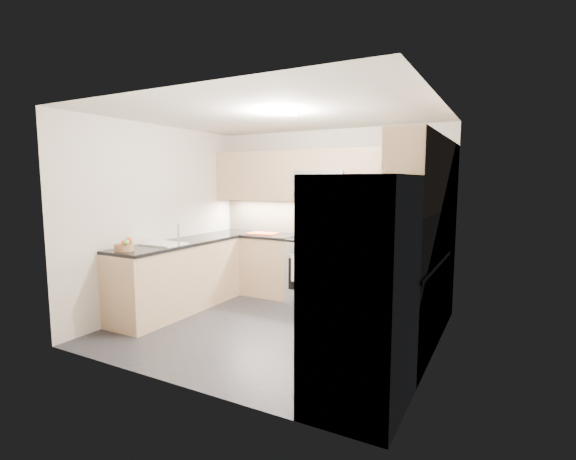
# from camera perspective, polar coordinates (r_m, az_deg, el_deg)

# --- Properties ---
(floor) EXTENTS (3.60, 3.20, 0.00)m
(floor) POSITION_cam_1_polar(r_m,az_deg,el_deg) (5.12, -1.91, -13.30)
(floor) COLOR #27272C
(floor) RESTS_ON ground
(ceiling) EXTENTS (3.60, 3.20, 0.02)m
(ceiling) POSITION_cam_1_polar(r_m,az_deg,el_deg) (4.87, -2.03, 15.55)
(ceiling) COLOR beige
(ceiling) RESTS_ON wall_back
(wall_back) EXTENTS (3.60, 0.02, 2.50)m
(wall_back) POSITION_cam_1_polar(r_m,az_deg,el_deg) (6.26, 5.44, 2.09)
(wall_back) COLOR beige
(wall_back) RESTS_ON floor
(wall_front) EXTENTS (3.60, 0.02, 2.50)m
(wall_front) POSITION_cam_1_polar(r_m,az_deg,el_deg) (3.56, -15.10, -1.65)
(wall_front) COLOR beige
(wall_front) RESTS_ON floor
(wall_left) EXTENTS (0.02, 3.20, 2.50)m
(wall_left) POSITION_cam_1_polar(r_m,az_deg,el_deg) (5.95, -17.12, 1.58)
(wall_left) COLOR beige
(wall_left) RESTS_ON floor
(wall_right) EXTENTS (0.02, 3.20, 2.50)m
(wall_right) POSITION_cam_1_polar(r_m,az_deg,el_deg) (4.23, 19.59, -0.51)
(wall_right) COLOR beige
(wall_right) RESTS_ON floor
(base_cab_back_left) EXTENTS (1.42, 0.60, 0.90)m
(base_cab_back_left) POSITION_cam_1_polar(r_m,az_deg,el_deg) (6.62, -4.42, -4.64)
(base_cab_back_left) COLOR tan
(base_cab_back_left) RESTS_ON floor
(base_cab_back_right) EXTENTS (1.42, 0.60, 0.90)m
(base_cab_back_right) POSITION_cam_1_polar(r_m,az_deg,el_deg) (5.76, 14.26, -6.55)
(base_cab_back_right) COLOR tan
(base_cab_back_right) RESTS_ON floor
(base_cab_right) EXTENTS (0.60, 1.70, 0.90)m
(base_cab_right) POSITION_cam_1_polar(r_m,az_deg,el_deg) (4.59, 15.73, -10.04)
(base_cab_right) COLOR tan
(base_cab_right) RESTS_ON floor
(base_cab_peninsula) EXTENTS (0.60, 2.00, 0.90)m
(base_cab_peninsula) POSITION_cam_1_polar(r_m,az_deg,el_deg) (5.86, -14.78, -6.34)
(base_cab_peninsula) COLOR tan
(base_cab_peninsula) RESTS_ON floor
(countertop_back_left) EXTENTS (1.42, 0.63, 0.04)m
(countertop_back_left) POSITION_cam_1_polar(r_m,az_deg,el_deg) (6.54, -4.45, -0.60)
(countertop_back_left) COLOR black
(countertop_back_left) RESTS_ON base_cab_back_left
(countertop_back_right) EXTENTS (1.42, 0.63, 0.04)m
(countertop_back_right) POSITION_cam_1_polar(r_m,az_deg,el_deg) (5.67, 14.40, -1.93)
(countertop_back_right) COLOR black
(countertop_back_right) RESTS_ON base_cab_back_right
(countertop_right) EXTENTS (0.63, 1.70, 0.04)m
(countertop_right) POSITION_cam_1_polar(r_m,az_deg,el_deg) (4.48, 15.92, -4.26)
(countertop_right) COLOR black
(countertop_right) RESTS_ON base_cab_right
(countertop_peninsula) EXTENTS (0.63, 2.00, 0.04)m
(countertop_peninsula) POSITION_cam_1_polar(r_m,az_deg,el_deg) (5.78, -14.92, -1.79)
(countertop_peninsula) COLOR black
(countertop_peninsula) RESTS_ON base_cab_peninsula
(upper_cab_back) EXTENTS (3.60, 0.35, 0.75)m
(upper_cab_back) POSITION_cam_1_polar(r_m,az_deg,el_deg) (6.08, 4.86, 7.38)
(upper_cab_back) COLOR tan
(upper_cab_back) RESTS_ON wall_back
(upper_cab_right) EXTENTS (0.35, 1.95, 0.75)m
(upper_cab_right) POSITION_cam_1_polar(r_m,az_deg,el_deg) (4.50, 18.21, 7.30)
(upper_cab_right) COLOR tan
(upper_cab_right) RESTS_ON wall_right
(backsplash_back) EXTENTS (3.60, 0.01, 0.51)m
(backsplash_back) POSITION_cam_1_polar(r_m,az_deg,el_deg) (6.26, 5.42, 1.59)
(backsplash_back) COLOR tan
(backsplash_back) RESTS_ON wall_back
(backsplash_right) EXTENTS (0.01, 2.30, 0.51)m
(backsplash_right) POSITION_cam_1_polar(r_m,az_deg,el_deg) (4.68, 20.36, -0.56)
(backsplash_right) COLOR tan
(backsplash_right) RESTS_ON wall_right
(gas_range) EXTENTS (0.76, 0.65, 0.91)m
(gas_range) POSITION_cam_1_polar(r_m,az_deg,el_deg) (6.09, 4.16, -5.61)
(gas_range) COLOR #ADAFB5
(gas_range) RESTS_ON floor
(range_cooktop) EXTENTS (0.76, 0.65, 0.03)m
(range_cooktop) POSITION_cam_1_polar(r_m,az_deg,el_deg) (6.00, 4.20, -1.31)
(range_cooktop) COLOR black
(range_cooktop) RESTS_ON gas_range
(oven_door_glass) EXTENTS (0.62, 0.02, 0.45)m
(oven_door_glass) POSITION_cam_1_polar(r_m,az_deg,el_deg) (5.79, 2.81, -6.28)
(oven_door_glass) COLOR black
(oven_door_glass) RESTS_ON gas_range
(oven_handle) EXTENTS (0.60, 0.02, 0.02)m
(oven_handle) POSITION_cam_1_polar(r_m,az_deg,el_deg) (5.72, 2.74, -3.68)
(oven_handle) COLOR #B2B5BA
(oven_handle) RESTS_ON gas_range
(microwave) EXTENTS (0.76, 0.40, 0.40)m
(microwave) POSITION_cam_1_polar(r_m,az_deg,el_deg) (6.06, 4.75, 6.21)
(microwave) COLOR #92959A
(microwave) RESTS_ON upper_cab_back
(microwave_door) EXTENTS (0.60, 0.01, 0.28)m
(microwave_door) POSITION_cam_1_polar(r_m,az_deg,el_deg) (5.87, 3.94, 6.20)
(microwave_door) COLOR black
(microwave_door) RESTS_ON microwave
(refrigerator) EXTENTS (0.70, 0.90, 1.80)m
(refrigerator) POSITION_cam_1_polar(r_m,az_deg,el_deg) (3.27, 10.03, -8.52)
(refrigerator) COLOR #9B9EA2
(refrigerator) RESTS_ON floor
(fridge_handle_left) EXTENTS (0.02, 0.02, 1.20)m
(fridge_handle_left) POSITION_cam_1_polar(r_m,az_deg,el_deg) (3.23, 2.73, -7.71)
(fridge_handle_left) COLOR #B2B5BA
(fridge_handle_left) RESTS_ON refrigerator
(fridge_handle_right) EXTENTS (0.02, 0.02, 1.20)m
(fridge_handle_right) POSITION_cam_1_polar(r_m,az_deg,el_deg) (3.55, 5.26, -6.40)
(fridge_handle_right) COLOR #B2B5BA
(fridge_handle_right) RESTS_ON refrigerator
(sink_basin) EXTENTS (0.52, 0.38, 0.16)m
(sink_basin) POSITION_cam_1_polar(r_m,az_deg,el_deg) (5.61, -16.65, -2.52)
(sink_basin) COLOR white
(sink_basin) RESTS_ON base_cab_peninsula
(faucet) EXTENTS (0.03, 0.03, 0.28)m
(faucet) POSITION_cam_1_polar(r_m,az_deg,el_deg) (5.40, -14.77, -0.66)
(faucet) COLOR silver
(faucet) RESTS_ON countertop_peninsula
(utensil_bowl) EXTENTS (0.36, 0.36, 0.17)m
(utensil_bowl) POSITION_cam_1_polar(r_m,az_deg,el_deg) (5.60, 17.78, -1.06)
(utensil_bowl) COLOR green
(utensil_bowl) RESTS_ON countertop_back_right
(cutting_board) EXTENTS (0.46, 0.34, 0.01)m
(cutting_board) POSITION_cam_1_polar(r_m,az_deg,el_deg) (6.46, -3.54, -0.45)
(cutting_board) COLOR #E44415
(cutting_board) RESTS_ON countertop_back_left
(fruit_basket) EXTENTS (0.23, 0.23, 0.08)m
(fruit_basket) POSITION_cam_1_polar(r_m,az_deg,el_deg) (5.24, -21.48, -2.23)
(fruit_basket) COLOR #986D46
(fruit_basket) RESTS_ON countertop_peninsula
(fruit_apple) EXTENTS (0.08, 0.08, 0.08)m
(fruit_apple) POSITION_cam_1_polar(r_m,az_deg,el_deg) (5.25, -20.98, -1.37)
(fruit_apple) COLOR red
(fruit_apple) RESTS_ON fruit_basket
(fruit_pear) EXTENTS (0.06, 0.06, 0.06)m
(fruit_pear) POSITION_cam_1_polar(r_m,az_deg,el_deg) (5.13, -21.21, -1.55)
(fruit_pear) COLOR #5BC554
(fruit_pear) RESTS_ON fruit_basket
(dish_towel_check) EXTENTS (0.19, 0.09, 0.37)m
(dish_towel_check) POSITION_cam_1_polar(r_m,az_deg,el_deg) (5.80, 1.42, -5.25)
(dish_towel_check) COLOR silver
(dish_towel_check) RESTS_ON oven_handle
(dish_towel_blue) EXTENTS (0.19, 0.02, 0.37)m
(dish_towel_blue) POSITION_cam_1_polar(r_m,az_deg,el_deg) (5.68, 3.96, -5.52)
(dish_towel_blue) COLOR #305385
(dish_towel_blue) RESTS_ON oven_handle
(fruit_orange) EXTENTS (0.06, 0.06, 0.06)m
(fruit_orange) POSITION_cam_1_polar(r_m,az_deg,el_deg) (5.15, -21.51, -1.56)
(fruit_orange) COLOR orange
(fruit_orange) RESTS_ON fruit_basket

